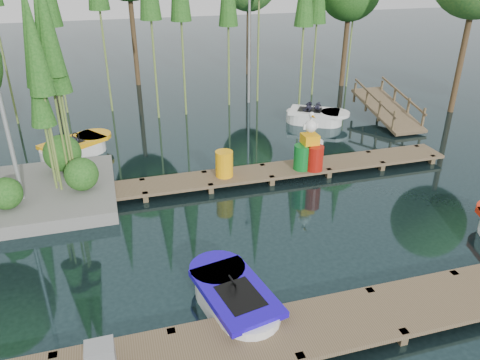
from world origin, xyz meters
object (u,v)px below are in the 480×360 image
object	(u,v)px
boat_blue	(234,300)
boat_yellow_far	(75,148)
utility_cabinet	(101,359)
yellow_barrel	(224,164)
drum_cluster	(310,152)

from	to	relation	value
boat_blue	boat_yellow_far	distance (m)	10.25
boat_yellow_far	utility_cabinet	bearing A→B (deg)	-101.09
boat_yellow_far	yellow_barrel	bearing A→B (deg)	-54.00
boat_blue	boat_yellow_far	xyz separation A→B (m)	(-3.44, 9.65, 0.03)
boat_yellow_far	drum_cluster	distance (m)	8.63
yellow_barrel	drum_cluster	distance (m)	2.92
yellow_barrel	drum_cluster	size ratio (longest dim) A/B	0.44
boat_yellow_far	utility_cabinet	xyz separation A→B (m)	(0.74, -10.83, 0.30)
boat_yellow_far	drum_cluster	xyz separation A→B (m)	(7.64, -3.98, 0.57)
boat_yellow_far	boat_blue	bearing A→B (deg)	-85.39
boat_yellow_far	yellow_barrel	world-z (taller)	boat_yellow_far
utility_cabinet	drum_cluster	world-z (taller)	drum_cluster
boat_blue	drum_cluster	world-z (taller)	drum_cluster
drum_cluster	boat_yellow_far	bearing A→B (deg)	152.50
yellow_barrel	drum_cluster	bearing A→B (deg)	-2.97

